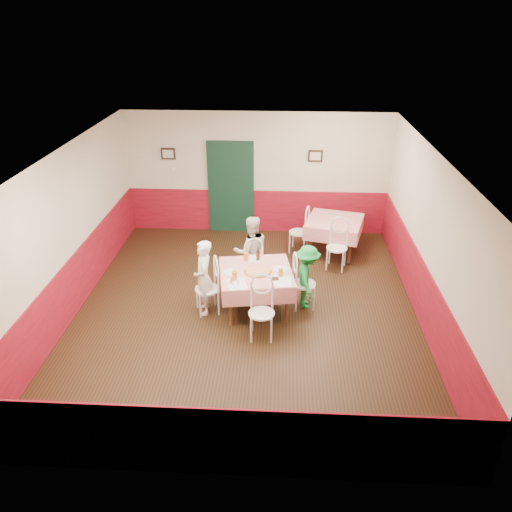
# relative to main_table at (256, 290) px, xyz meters

# --- Properties ---
(floor) EXTENTS (7.00, 7.00, 0.00)m
(floor) POSITION_rel_main_table_xyz_m (-0.17, -0.04, -0.38)
(floor) COLOR black
(floor) RESTS_ON ground
(ceiling) EXTENTS (7.00, 7.00, 0.00)m
(ceiling) POSITION_rel_main_table_xyz_m (-0.17, -0.04, 2.42)
(ceiling) COLOR white
(ceiling) RESTS_ON back_wall
(back_wall) EXTENTS (6.00, 0.10, 2.80)m
(back_wall) POSITION_rel_main_table_xyz_m (-0.17, 3.46, 1.02)
(back_wall) COLOR beige
(back_wall) RESTS_ON ground
(front_wall) EXTENTS (6.00, 0.10, 2.80)m
(front_wall) POSITION_rel_main_table_xyz_m (-0.17, -3.54, 1.02)
(front_wall) COLOR beige
(front_wall) RESTS_ON ground
(left_wall) EXTENTS (0.10, 7.00, 2.80)m
(left_wall) POSITION_rel_main_table_xyz_m (-3.17, -0.04, 1.02)
(left_wall) COLOR beige
(left_wall) RESTS_ON ground
(right_wall) EXTENTS (0.10, 7.00, 2.80)m
(right_wall) POSITION_rel_main_table_xyz_m (2.83, -0.04, 1.02)
(right_wall) COLOR beige
(right_wall) RESTS_ON ground
(wainscot_back) EXTENTS (6.00, 0.03, 1.00)m
(wainscot_back) POSITION_rel_main_table_xyz_m (-0.17, 3.44, 0.12)
(wainscot_back) COLOR maroon
(wainscot_back) RESTS_ON ground
(wainscot_front) EXTENTS (6.00, 0.03, 1.00)m
(wainscot_front) POSITION_rel_main_table_xyz_m (-0.17, -3.53, 0.12)
(wainscot_front) COLOR maroon
(wainscot_front) RESTS_ON ground
(wainscot_left) EXTENTS (0.03, 7.00, 1.00)m
(wainscot_left) POSITION_rel_main_table_xyz_m (-3.15, -0.04, 0.12)
(wainscot_left) COLOR maroon
(wainscot_left) RESTS_ON ground
(wainscot_right) EXTENTS (0.03, 7.00, 1.00)m
(wainscot_right) POSITION_rel_main_table_xyz_m (2.82, -0.04, 0.12)
(wainscot_right) COLOR maroon
(wainscot_right) RESTS_ON ground
(door) EXTENTS (0.96, 0.06, 2.10)m
(door) POSITION_rel_main_table_xyz_m (-0.77, 3.41, 0.68)
(door) COLOR black
(door) RESTS_ON ground
(picture_left) EXTENTS (0.32, 0.03, 0.26)m
(picture_left) POSITION_rel_main_table_xyz_m (-2.17, 3.41, 1.48)
(picture_left) COLOR black
(picture_left) RESTS_ON back_wall
(picture_right) EXTENTS (0.32, 0.03, 0.26)m
(picture_right) POSITION_rel_main_table_xyz_m (1.13, 3.41, 1.48)
(picture_right) COLOR black
(picture_right) RESTS_ON back_wall
(thermostat) EXTENTS (0.10, 0.03, 0.10)m
(thermostat) POSITION_rel_main_table_xyz_m (-2.07, 3.41, 1.12)
(thermostat) COLOR white
(thermostat) RESTS_ON back_wall
(main_table) EXTENTS (1.40, 1.40, 0.77)m
(main_table) POSITION_rel_main_table_xyz_m (0.00, 0.00, 0.00)
(main_table) COLOR red
(main_table) RESTS_ON ground
(second_table) EXTENTS (1.37, 1.37, 0.77)m
(second_table) POSITION_rel_main_table_xyz_m (1.55, 2.37, 0.00)
(second_table) COLOR red
(second_table) RESTS_ON ground
(chair_left) EXTENTS (0.53, 0.53, 0.90)m
(chair_left) POSITION_rel_main_table_xyz_m (-0.84, -0.13, 0.08)
(chair_left) COLOR white
(chair_left) RESTS_ON ground
(chair_right) EXTENTS (0.47, 0.47, 0.90)m
(chair_right) POSITION_rel_main_table_xyz_m (0.84, 0.13, 0.08)
(chair_right) COLOR white
(chair_right) RESTS_ON ground
(chair_far) EXTENTS (0.53, 0.53, 0.90)m
(chair_far) POSITION_rel_main_table_xyz_m (-0.13, 0.84, 0.08)
(chair_far) COLOR white
(chair_far) RESTS_ON ground
(chair_near) EXTENTS (0.43, 0.43, 0.90)m
(chair_near) POSITION_rel_main_table_xyz_m (0.13, -0.84, 0.08)
(chair_near) COLOR white
(chair_near) RESTS_ON ground
(chair_second_a) EXTENTS (0.51, 0.51, 0.90)m
(chair_second_a) POSITION_rel_main_table_xyz_m (0.80, 2.37, 0.08)
(chair_second_a) COLOR white
(chair_second_a) RESTS_ON ground
(chair_second_b) EXTENTS (0.51, 0.51, 0.90)m
(chair_second_b) POSITION_rel_main_table_xyz_m (1.55, 1.62, 0.08)
(chair_second_b) COLOR white
(chair_second_b) RESTS_ON ground
(pizza) EXTENTS (0.51, 0.51, 0.03)m
(pizza) POSITION_rel_main_table_xyz_m (0.03, -0.03, 0.40)
(pizza) COLOR #B74723
(pizza) RESTS_ON main_table
(plate_left) EXTENTS (0.29, 0.29, 0.01)m
(plate_left) POSITION_rel_main_table_xyz_m (-0.44, -0.07, 0.39)
(plate_left) COLOR white
(plate_left) RESTS_ON main_table
(plate_right) EXTENTS (0.29, 0.29, 0.01)m
(plate_right) POSITION_rel_main_table_xyz_m (0.42, 0.08, 0.39)
(plate_right) COLOR white
(plate_right) RESTS_ON main_table
(plate_far) EXTENTS (0.29, 0.29, 0.01)m
(plate_far) POSITION_rel_main_table_xyz_m (-0.05, 0.42, 0.39)
(plate_far) COLOR white
(plate_far) RESTS_ON main_table
(glass_a) EXTENTS (0.10, 0.10, 0.16)m
(glass_a) POSITION_rel_main_table_xyz_m (-0.34, -0.32, 0.46)
(glass_a) COLOR #BF7219
(glass_a) RESTS_ON main_table
(glass_b) EXTENTS (0.09, 0.09, 0.14)m
(glass_b) POSITION_rel_main_table_xyz_m (0.42, -0.15, 0.45)
(glass_b) COLOR #BF7219
(glass_b) RESTS_ON main_table
(glass_c) EXTENTS (0.09, 0.09, 0.15)m
(glass_c) POSITION_rel_main_table_xyz_m (-0.20, 0.39, 0.46)
(glass_c) COLOR #BF7219
(glass_c) RESTS_ON main_table
(beer_bottle) EXTENTS (0.07, 0.07, 0.23)m
(beer_bottle) POSITION_rel_main_table_xyz_m (0.01, 0.39, 0.50)
(beer_bottle) COLOR #381C0A
(beer_bottle) RESTS_ON main_table
(shaker_a) EXTENTS (0.04, 0.04, 0.09)m
(shaker_a) POSITION_rel_main_table_xyz_m (-0.36, -0.50, 0.43)
(shaker_a) COLOR silver
(shaker_a) RESTS_ON main_table
(shaker_b) EXTENTS (0.04, 0.04, 0.09)m
(shaker_b) POSITION_rel_main_table_xyz_m (-0.27, -0.51, 0.43)
(shaker_b) COLOR silver
(shaker_b) RESTS_ON main_table
(shaker_c) EXTENTS (0.04, 0.04, 0.09)m
(shaker_c) POSITION_rel_main_table_xyz_m (-0.38, -0.45, 0.43)
(shaker_c) COLOR #B23319
(shaker_c) RESTS_ON main_table
(menu_left) EXTENTS (0.40, 0.47, 0.00)m
(menu_left) POSITION_rel_main_table_xyz_m (-0.29, -0.46, 0.39)
(menu_left) COLOR white
(menu_left) RESTS_ON main_table
(menu_right) EXTENTS (0.32, 0.41, 0.00)m
(menu_right) POSITION_rel_main_table_xyz_m (0.45, -0.32, 0.39)
(menu_right) COLOR white
(menu_right) RESTS_ON main_table
(wallet) EXTENTS (0.12, 0.11, 0.02)m
(wallet) POSITION_rel_main_table_xyz_m (0.34, -0.27, 0.40)
(wallet) COLOR black
(wallet) RESTS_ON main_table
(diner_left) EXTENTS (0.40, 0.54, 1.36)m
(diner_left) POSITION_rel_main_table_xyz_m (-0.89, -0.14, 0.31)
(diner_left) COLOR gray
(diner_left) RESTS_ON ground
(diner_far) EXTENTS (0.81, 0.71, 1.40)m
(diner_far) POSITION_rel_main_table_xyz_m (-0.14, 0.89, 0.32)
(diner_far) COLOR gray
(diner_far) RESTS_ON ground
(diner_right) EXTENTS (0.49, 0.79, 1.18)m
(diner_right) POSITION_rel_main_table_xyz_m (0.89, 0.14, 0.21)
(diner_right) COLOR gray
(diner_right) RESTS_ON ground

